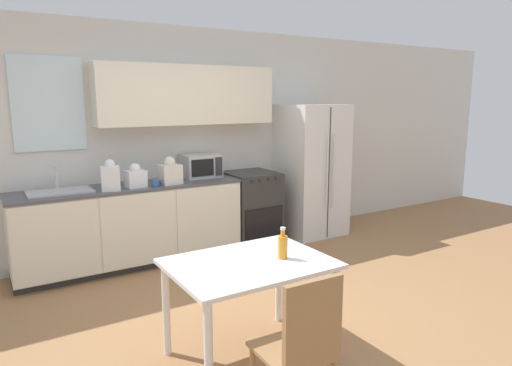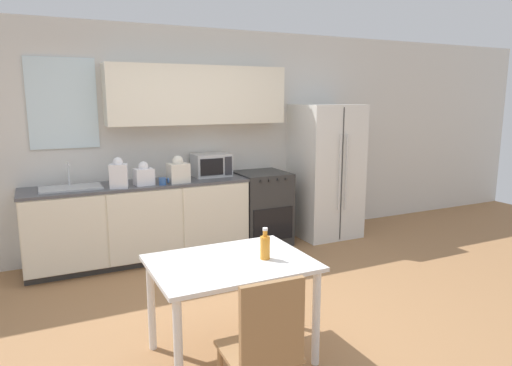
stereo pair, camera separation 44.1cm
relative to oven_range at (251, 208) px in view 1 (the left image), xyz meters
name	(u,v)px [view 1 (the left image)]	position (x,y,z in m)	size (l,w,h in m)	color
ground_plane	(251,314)	(-1.04, -1.72, -0.46)	(12.00, 12.00, 0.00)	#9E7047
wall_back	(166,132)	(-1.00, 0.31, 1.00)	(12.00, 0.38, 2.70)	silver
kitchen_counter	(132,225)	(-1.55, 0.01, 0.00)	(2.49, 0.63, 0.91)	#333333
oven_range	(251,208)	(0.00, 0.00, 0.00)	(0.62, 0.65, 0.93)	#2D2D2D
refrigerator	(311,170)	(0.94, -0.05, 0.43)	(0.81, 0.77, 1.78)	silver
kitchen_sink	(60,191)	(-2.27, 0.02, 0.46)	(0.62, 0.38, 0.26)	#B7BABC
microwave	(201,166)	(-0.64, 0.12, 0.59)	(0.44, 0.34, 0.28)	#B7BABC
coffee_mug	(156,183)	(-1.33, -0.20, 0.49)	(0.11, 0.08, 0.08)	#335999
grocery_bag_0	(170,172)	(-1.13, -0.12, 0.58)	(0.24, 0.21, 0.31)	silver
grocery_bag_1	(136,177)	(-1.52, -0.11, 0.56)	(0.22, 0.19, 0.26)	white
grocery_bag_2	(110,177)	(-1.79, -0.15, 0.59)	(0.22, 0.20, 0.33)	white
dining_table	(249,276)	(-1.40, -2.29, 0.16)	(1.11, 0.82, 0.73)	white
dining_chair_near	(303,342)	(-1.52, -3.08, 0.07)	(0.41, 0.41, 0.93)	#997047
drink_bottle	(283,246)	(-1.16, -2.36, 0.36)	(0.07, 0.07, 0.23)	orange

